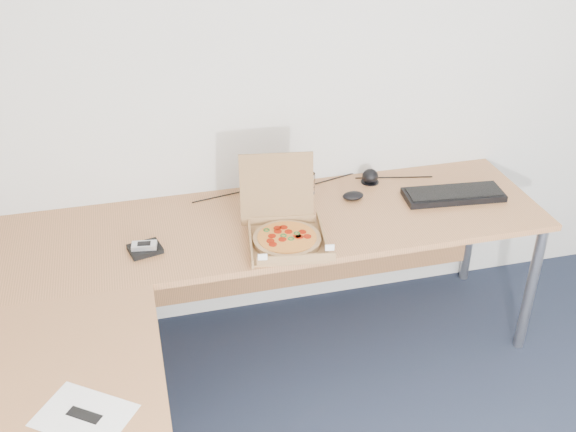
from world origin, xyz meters
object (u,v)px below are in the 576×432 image
object	(u,v)px
pizza_box	(286,234)
wallet	(145,249)
desk	(214,294)
drinking_glass	(309,183)
keyboard	(453,195)

from	to	relation	value
pizza_box	wallet	world-z (taller)	pizza_box
wallet	desk	bearing A→B (deg)	-67.25
drinking_glass	wallet	xyz separation A→B (m)	(-0.80, -0.32, -0.04)
wallet	pizza_box	bearing A→B (deg)	-20.75
pizza_box	wallet	bearing A→B (deg)	-178.50
pizza_box	wallet	size ratio (longest dim) A/B	2.89
pizza_box	keyboard	distance (m)	0.88
drinking_glass	wallet	bearing A→B (deg)	-158.29
desk	drinking_glass	world-z (taller)	drinking_glass
drinking_glass	desk	bearing A→B (deg)	-131.28
pizza_box	desk	bearing A→B (deg)	-136.21
desk	wallet	world-z (taller)	wallet
wallet	drinking_glass	bearing A→B (deg)	7.85
drinking_glass	wallet	distance (m)	0.86
desk	wallet	distance (m)	0.40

